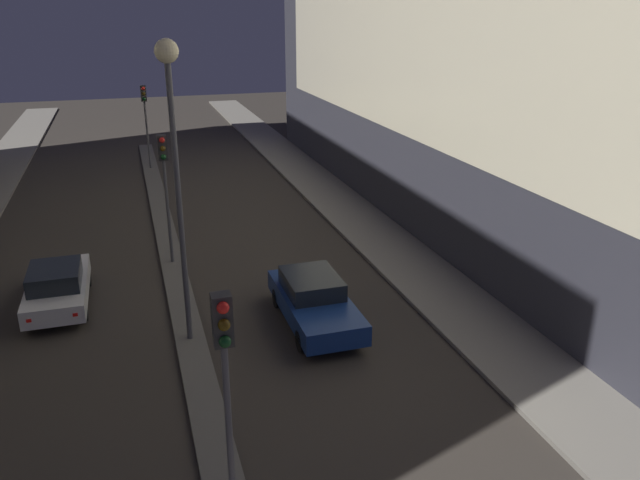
{
  "coord_description": "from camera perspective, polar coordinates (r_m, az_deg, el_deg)",
  "views": [
    {
      "loc": [
        -1.14,
        -4.74,
        9.17
      ],
      "look_at": [
        5.73,
        17.32,
        0.5
      ],
      "focal_mm": 35.0,
      "sensor_mm": 36.0,
      "label": 1
    }
  ],
  "objects": [
    {
      "name": "traffic_light_near",
      "position": [
        10.52,
        -8.65,
        -11.35
      ],
      "size": [
        0.32,
        0.42,
        4.82
      ],
      "color": "#4C4C51",
      "rests_on": "median_strip"
    },
    {
      "name": "car_left_lane",
      "position": [
        21.81,
        -22.88,
        -3.89
      ],
      "size": [
        1.81,
        4.36,
        1.47
      ],
      "color": "silver",
      "rests_on": "ground"
    },
    {
      "name": "car_right_lane",
      "position": [
        19.13,
        -0.54,
        -5.54
      ],
      "size": [
        1.88,
        4.66,
        1.48
      ],
      "color": "navy",
      "rests_on": "ground"
    },
    {
      "name": "traffic_light_mid",
      "position": [
        23.13,
        -14.04,
        6.14
      ],
      "size": [
        0.32,
        0.42,
        4.82
      ],
      "color": "#4C4C51",
      "rests_on": "median_strip"
    },
    {
      "name": "median_strip",
      "position": [
        26.87,
        -13.82,
        0.14
      ],
      "size": [
        0.86,
        39.03,
        0.13
      ],
      "color": "#56544F",
      "rests_on": "ground"
    },
    {
      "name": "traffic_light_far",
      "position": [
        38.21,
        -15.72,
        11.52
      ],
      "size": [
        0.32,
        0.42,
        4.82
      ],
      "color": "#4C4C51",
      "rests_on": "median_strip"
    },
    {
      "name": "street_lamp",
      "position": [
        16.7,
        -13.29,
        9.81
      ],
      "size": [
        0.61,
        0.61,
        8.32
      ],
      "color": "#4C4C51",
      "rests_on": "median_strip"
    }
  ]
}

